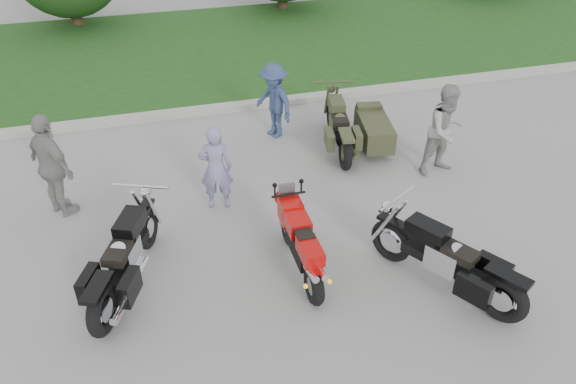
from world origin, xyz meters
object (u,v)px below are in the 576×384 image
object	(u,v)px
cruiser_left	(124,262)
person_stripe	(216,168)
cruiser_right	(451,264)
person_back	(52,166)
cruiser_sidecar	(360,130)
person_denim	(274,101)
person_grey	(446,130)
sportbike_red	(301,243)

from	to	relation	value
cruiser_left	person_stripe	xyz separation A→B (m)	(1.66, 1.76, 0.29)
cruiser_right	person_back	size ratio (longest dim) A/B	1.21
cruiser_right	person_stripe	xyz separation A→B (m)	(-2.87, 3.06, 0.29)
cruiser_sidecar	person_denim	size ratio (longest dim) A/B	1.49
cruiser_sidecar	person_denim	distance (m)	1.92
cruiser_left	person_back	distance (m)	2.56
person_grey	cruiser_left	bearing A→B (deg)	-174.45
person_grey	person_denim	world-z (taller)	person_grey
sportbike_red	person_grey	xyz separation A→B (m)	(3.51, 2.09, 0.35)
cruiser_left	person_back	bearing A→B (deg)	136.51
cruiser_left	person_grey	distance (m)	6.34
cruiser_right	sportbike_red	bearing A→B (deg)	123.08
person_grey	person_denim	distance (m)	3.63
person_stripe	person_grey	distance (m)	4.42
cruiser_sidecar	person_stripe	size ratio (longest dim) A/B	1.54
cruiser_left	person_stripe	bearing A→B (deg)	69.25
cruiser_sidecar	person_back	world-z (taller)	person_back
cruiser_right	person_grey	world-z (taller)	person_grey
cruiser_left	person_stripe	distance (m)	2.43
person_stripe	person_back	distance (m)	2.74
cruiser_right	person_denim	xyz separation A→B (m)	(-1.23, 5.39, 0.31)
person_stripe	person_grey	world-z (taller)	person_grey
cruiser_right	person_stripe	bearing A→B (deg)	102.64
cruiser_left	cruiser_right	distance (m)	4.71
person_back	person_denim	bearing A→B (deg)	-104.59
person_back	person_grey	bearing A→B (deg)	-131.44
person_stripe	person_grey	size ratio (longest dim) A/B	0.88
sportbike_red	cruiser_right	size ratio (longest dim) A/B	0.86
cruiser_sidecar	person_stripe	distance (m)	3.47
person_grey	sportbike_red	bearing A→B (deg)	-159.78
cruiser_sidecar	person_denim	bearing A→B (deg)	156.38
person_grey	person_back	xyz separation A→B (m)	(-7.10, 0.55, 0.05)
person_denim	person_back	world-z (taller)	person_back
cruiser_right	cruiser_sidecar	world-z (taller)	cruiser_right
cruiser_left	person_grey	xyz separation A→B (m)	(6.08, 1.76, 0.40)
cruiser_sidecar	person_grey	xyz separation A→B (m)	(1.21, -1.28, 0.46)
cruiser_left	person_grey	world-z (taller)	person_grey
cruiser_left	cruiser_right	xyz separation A→B (m)	(4.53, -1.30, 0.00)
person_grey	person_denim	size ratio (longest dim) A/B	1.11
sportbike_red	person_stripe	distance (m)	2.29
sportbike_red	person_denim	world-z (taller)	person_denim
person_stripe	cruiser_left	bearing A→B (deg)	56.99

